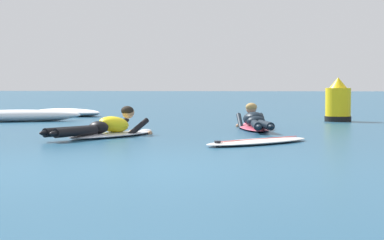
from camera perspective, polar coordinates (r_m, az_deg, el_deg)
ground_plane at (r=17.38m, az=1.23°, el=0.03°), size 120.00×120.00×0.00m
surfer_near at (r=11.83m, az=-6.69°, el=-0.68°), size 1.53×2.45×0.54m
surfer_far at (r=13.62m, az=4.95°, el=-0.19°), size 0.82×2.59×0.54m
drifting_surfboard at (r=10.50m, az=5.14°, el=-1.69°), size 1.74×1.82×0.16m
whitewater_front at (r=16.91m, az=-13.74°, el=0.30°), size 2.97×1.77×0.27m
whitewater_mid_right at (r=19.47m, az=-9.84°, el=0.58°), size 2.28×1.70×0.20m
channel_marker_buoy at (r=16.87m, az=11.39°, el=1.24°), size 0.61×0.61×1.00m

